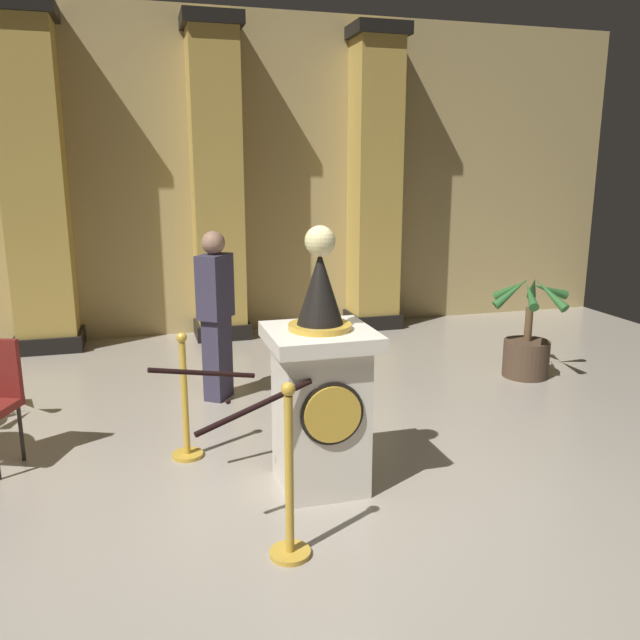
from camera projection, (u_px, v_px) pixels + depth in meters
ground_plane at (312, 506)px, 4.27m from camera, size 11.83×11.83×0.00m
back_wall at (213, 177)px, 8.50m from camera, size 11.83×0.16×4.18m
pedestal_clock at (320, 390)px, 4.40m from camera, size 0.71×0.71×1.83m
stanchion_near at (186, 415)px, 4.93m from camera, size 0.24×0.24×1.00m
stanchion_far at (290, 497)px, 3.64m from camera, size 0.24×0.24×1.06m
velvet_rope at (228, 389)px, 4.19m from camera, size 1.00×1.02×0.22m
column_left at (36, 186)px, 7.64m from camera, size 0.83×0.83×4.01m
column_right at (374, 184)px, 8.78m from camera, size 0.73×0.73×4.01m
column_centre_rear at (217, 185)px, 8.21m from camera, size 0.73×0.73×4.01m
potted_palm_right at (527, 343)px, 6.88m from camera, size 0.89×0.82×1.12m
bystander_guest at (216, 312)px, 6.10m from camera, size 0.39×0.42×1.63m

